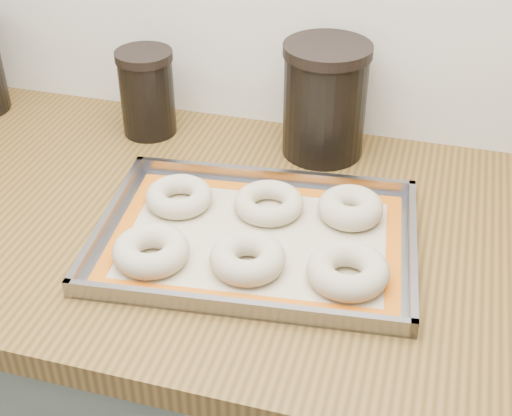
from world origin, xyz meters
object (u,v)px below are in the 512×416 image
(bagel_back_right, at_px, (350,208))
(bagel_back_left, at_px, (179,196))
(bagel_front_left, at_px, (151,251))
(canister_right, at_px, (325,100))
(bagel_back_mid, at_px, (269,203))
(baking_tray, at_px, (256,238))
(bagel_front_mid, at_px, (247,258))
(canister_mid, at_px, (147,92))
(bagel_front_right, at_px, (348,271))

(bagel_back_right, bearing_deg, bagel_back_left, -171.83)
(bagel_front_left, bearing_deg, canister_right, 65.98)
(bagel_front_left, bearing_deg, bagel_back_mid, 52.19)
(baking_tray, height_order, bagel_front_mid, bagel_front_mid)
(bagel_back_left, xyz_separation_m, bagel_back_mid, (0.14, 0.02, -0.00))
(bagel_back_mid, bearing_deg, bagel_back_left, -171.36)
(baking_tray, relative_size, canister_mid, 3.14)
(bagel_front_mid, height_order, bagel_back_left, bagel_front_mid)
(bagel_front_right, xyz_separation_m, bagel_back_mid, (-0.15, 0.13, -0.00))
(bagel_front_left, height_order, canister_mid, canister_mid)
(bagel_back_left, height_order, bagel_back_mid, bagel_back_left)
(bagel_front_left, bearing_deg, bagel_front_mid, 9.04)
(bagel_back_left, distance_m, canister_right, 0.31)
(bagel_front_right, xyz_separation_m, canister_right, (-0.10, 0.34, 0.08))
(canister_mid, bearing_deg, bagel_back_right, -24.25)
(canister_right, bearing_deg, bagel_back_right, -67.13)
(bagel_back_mid, xyz_separation_m, canister_mid, (-0.28, 0.20, 0.06))
(canister_mid, bearing_deg, bagel_back_left, -57.24)
(bagel_front_right, relative_size, bagel_back_mid, 1.05)
(bagel_back_right, bearing_deg, baking_tray, -143.81)
(bagel_front_left, relative_size, canister_mid, 0.69)
(baking_tray, relative_size, bagel_front_mid, 4.67)
(canister_mid, height_order, canister_right, canister_right)
(bagel_front_left, xyz_separation_m, canister_right, (0.17, 0.38, 0.08))
(bagel_front_mid, relative_size, bagel_front_right, 0.94)
(bagel_back_mid, bearing_deg, bagel_front_left, -127.81)
(bagel_back_mid, bearing_deg, canister_mid, 144.68)
(bagel_front_mid, relative_size, bagel_back_mid, 0.98)
(baking_tray, xyz_separation_m, bagel_back_right, (0.12, 0.09, 0.02))
(bagel_back_right, height_order, canister_right, canister_right)
(bagel_back_left, relative_size, bagel_back_mid, 0.97)
(bagel_back_right, distance_m, canister_mid, 0.45)
(bagel_front_mid, xyz_separation_m, bagel_back_right, (0.12, 0.16, 0.00))
(bagel_back_right, bearing_deg, bagel_back_mid, -172.37)
(bagel_back_right, height_order, canister_mid, canister_mid)
(bagel_front_left, distance_m, canister_right, 0.42)
(canister_mid, bearing_deg, bagel_front_mid, -49.76)
(bagel_front_left, xyz_separation_m, bagel_front_right, (0.27, 0.03, 0.00))
(bagel_front_right, bearing_deg, baking_tray, 158.25)
(bagel_back_right, bearing_deg, bagel_front_right, -81.78)
(bagel_back_left, bearing_deg, bagel_back_mid, 8.64)
(bagel_front_left, relative_size, bagel_back_right, 1.09)
(bagel_front_mid, bearing_deg, canister_mid, 130.24)
(bagel_back_mid, distance_m, canister_mid, 0.35)
(bagel_back_left, relative_size, canister_mid, 0.66)
(bagel_front_mid, bearing_deg, canister_right, 84.60)
(canister_right, bearing_deg, bagel_front_mid, -95.40)
(bagel_front_mid, height_order, bagel_back_mid, bagel_front_mid)
(bagel_front_left, relative_size, canister_right, 0.54)
(bagel_front_mid, distance_m, bagel_back_left, 0.19)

